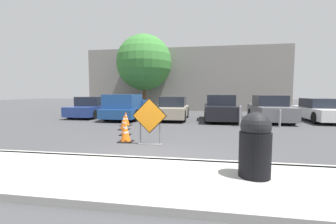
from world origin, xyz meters
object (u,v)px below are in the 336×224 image
parked_car_fifth (320,111)px  trash_bin (255,144)px  bollard_nearest (240,115)px  bollard_second (280,118)px  road_closed_sign (150,119)px  traffic_cone_nearest (126,133)px  traffic_cone_second (125,127)px  parked_car_second (173,109)px  traffic_cone_third (124,123)px  parked_car_nearest (92,108)px  traffic_cone_fourth (126,119)px  traffic_cone_fifth (124,117)px  parked_car_fourth (269,109)px  parked_car_third (220,109)px  pickup_truck (128,108)px

parked_car_fifth → trash_bin: (-5.90, -10.52, 0.11)m
bollard_nearest → bollard_second: bearing=0.0°
road_closed_sign → traffic_cone_nearest: size_ratio=2.31×
traffic_cone_second → parked_car_second: (1.14, 5.71, 0.35)m
traffic_cone_third → parked_car_nearest: (-4.24, 4.94, 0.33)m
traffic_cone_fourth → parked_car_nearest: bearing=136.4°
traffic_cone_fifth → parked_car_fifth: 11.71m
traffic_cone_fourth → parked_car_fourth: size_ratio=0.15×
parked_car_second → bollard_second: parked_car_second is taller
traffic_cone_fifth → bollard_nearest: 6.36m
traffic_cone_fourth → bollard_second: bollard_second is taller
parked_car_second → traffic_cone_fifth: bearing=38.5°
traffic_cone_fourth → road_closed_sign: bearing=-60.4°
traffic_cone_nearest → traffic_cone_second: traffic_cone_nearest is taller
parked_car_third → traffic_cone_nearest: bearing=61.2°
parked_car_nearest → trash_bin: bearing=129.7°
road_closed_sign → parked_car_second: 7.17m
parked_car_nearest → parked_car_third: size_ratio=0.98×
parked_car_third → trash_bin: (-0.00, -9.84, 0.03)m
traffic_cone_nearest → traffic_cone_third: traffic_cone_third is taller
parked_car_fourth → parked_car_third: bearing=7.5°
traffic_cone_fourth → bollard_nearest: 5.88m
pickup_truck → traffic_cone_second: bearing=109.3°
trash_bin → road_closed_sign: bearing=134.1°
traffic_cone_third → parked_car_fourth: 8.88m
bollard_nearest → traffic_cone_second: bearing=-146.5°
parked_car_third → parked_car_fifth: parked_car_third is taller
traffic_cone_third → bollard_nearest: 5.81m
pickup_truck → traffic_cone_fourth: bearing=108.6°
traffic_cone_fifth → bollard_second: (8.24, -0.35, 0.12)m
parked_car_second → traffic_cone_third: bearing=68.6°
parked_car_nearest → pickup_truck: pickup_truck is taller
road_closed_sign → parked_car_third: size_ratio=0.36×
traffic_cone_nearest → traffic_cone_fifth: 5.16m
road_closed_sign → parked_car_second: (-0.25, 7.16, -0.16)m
traffic_cone_fifth → parked_car_second: parked_car_second is taller
traffic_cone_nearest → parked_car_fourth: size_ratio=0.14×
bollard_second → parked_car_fifth: bearing=43.5°
parked_car_nearest → road_closed_sign: bearing=128.2°
traffic_cone_nearest → pickup_truck: 7.01m
road_closed_sign → traffic_cone_third: size_ratio=2.29×
pickup_truck → parked_car_fourth: 8.87m
parked_car_fifth → bollard_second: size_ratio=5.34×
pickup_truck → parked_car_second: (2.96, 0.28, -0.05)m
traffic_cone_fourth → trash_bin: bearing=-53.8°
road_closed_sign → traffic_cone_fifth: size_ratio=2.18×
traffic_cone_fifth → pickup_truck: size_ratio=0.14×
traffic_cone_fifth → parked_car_second: 3.30m
parked_car_fifth → bollard_second: parked_car_fifth is taller
road_closed_sign → traffic_cone_third: bearing=124.8°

